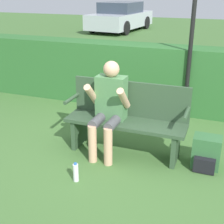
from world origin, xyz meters
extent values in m
plane|color=#426B33|center=(0.00, 0.00, 0.00)|extent=(40.00, 40.00, 0.00)
cube|color=#2D662D|center=(0.00, 1.84, 0.58)|extent=(12.00, 0.56, 1.16)
cube|color=#334C33|center=(0.00, 0.00, 0.45)|extent=(1.61, 0.45, 0.05)
cube|color=#334C33|center=(0.00, 0.21, 0.72)|extent=(1.61, 0.04, 0.49)
cube|color=#334C33|center=(-0.69, 0.00, 0.21)|extent=(0.06, 0.40, 0.43)
cube|color=#334C33|center=(0.69, 0.00, 0.21)|extent=(0.06, 0.40, 0.43)
cylinder|color=#334C33|center=(-0.78, 0.00, 0.69)|extent=(0.05, 0.40, 0.05)
cylinder|color=#334C33|center=(0.78, 0.00, 0.69)|extent=(0.05, 0.40, 0.05)
cube|color=#4C7F4C|center=(-0.21, 0.04, 0.76)|extent=(0.39, 0.22, 0.58)
sphere|color=#DBA884|center=(-0.21, 0.04, 1.15)|extent=(0.21, 0.21, 0.21)
cylinder|color=#4C4C51|center=(-0.32, -0.16, 0.51)|extent=(0.13, 0.41, 0.13)
cylinder|color=#4C4C51|center=(-0.11, -0.16, 0.51)|extent=(0.13, 0.41, 0.13)
cylinder|color=#DBA884|center=(-0.32, -0.36, 0.25)|extent=(0.11, 0.11, 0.51)
cylinder|color=#DBA884|center=(-0.11, -0.36, 0.25)|extent=(0.11, 0.11, 0.51)
cylinder|color=#DBA884|center=(-0.43, -0.10, 0.82)|extent=(0.09, 0.35, 0.35)
cylinder|color=#DBA884|center=(0.01, -0.10, 0.82)|extent=(0.09, 0.35, 0.35)
cube|color=#336638|center=(1.07, 0.02, 0.21)|extent=(0.34, 0.24, 0.41)
cube|color=black|center=(1.07, -0.14, 0.10)|extent=(0.25, 0.09, 0.19)
cylinder|color=white|center=(-0.33, -0.84, 0.11)|extent=(0.06, 0.06, 0.22)
cylinder|color=#2D66B2|center=(-0.33, -0.84, 0.23)|extent=(0.04, 0.04, 0.02)
cylinder|color=black|center=(0.59, 1.53, 1.24)|extent=(0.07, 0.07, 2.48)
cube|color=#B7BCC6|center=(-4.18, 12.00, 0.54)|extent=(2.35, 4.45, 0.70)
cube|color=#333D4C|center=(-4.18, 12.00, 1.15)|extent=(1.87, 2.22, 0.52)
cylinder|color=black|center=(-4.92, 13.41, 0.32)|extent=(0.25, 0.66, 0.65)
cylinder|color=black|center=(-3.14, 13.21, 0.32)|extent=(0.25, 0.66, 0.65)
cylinder|color=black|center=(-5.22, 10.78, 0.32)|extent=(0.25, 0.66, 0.65)
cylinder|color=black|center=(-3.44, 10.58, 0.32)|extent=(0.25, 0.66, 0.65)
camera|label=1|loc=(1.15, -3.61, 2.13)|focal=50.00mm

